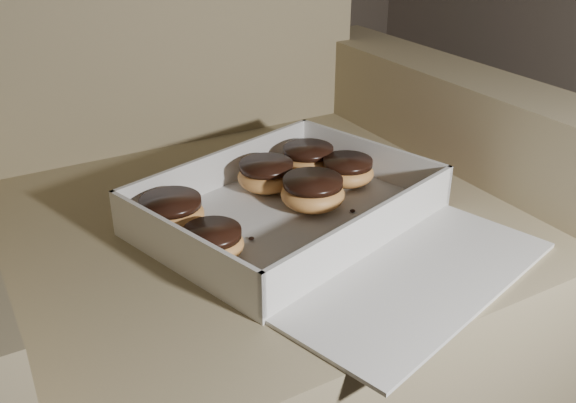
% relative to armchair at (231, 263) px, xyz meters
% --- Properties ---
extents(armchair, '(0.87, 0.74, 0.91)m').
position_rel_armchair_xyz_m(armchair, '(0.00, 0.00, 0.00)').
color(armchair, '#847654').
rests_on(armchair, floor).
extents(bakery_box, '(0.45, 0.50, 0.06)m').
position_rel_armchair_xyz_m(bakery_box, '(0.05, -0.15, 0.13)').
color(bakery_box, silver).
rests_on(bakery_box, armchair).
extents(donut_a, '(0.08, 0.08, 0.04)m').
position_rel_armchair_xyz_m(donut_a, '(0.07, -0.12, 0.15)').
color(donut_a, '#E49A4F').
rests_on(donut_a, bakery_box).
extents(donut_b, '(0.08, 0.08, 0.04)m').
position_rel_armchair_xyz_m(donut_b, '(0.13, -0.01, 0.15)').
color(donut_b, '#E49A4F').
rests_on(donut_b, bakery_box).
extents(donut_c, '(0.08, 0.08, 0.04)m').
position_rel_armchair_xyz_m(donut_c, '(0.04, -0.04, 0.15)').
color(donut_c, '#E49A4F').
rests_on(donut_c, bakery_box).
extents(donut_d, '(0.08, 0.08, 0.04)m').
position_rel_armchair_xyz_m(donut_d, '(-0.11, -0.07, 0.15)').
color(donut_d, '#E49A4F').
rests_on(donut_d, bakery_box).
extents(donut_e, '(0.08, 0.08, 0.04)m').
position_rel_armchair_xyz_m(donut_e, '(0.15, -0.08, 0.15)').
color(donut_e, '#E49A4F').
rests_on(donut_e, bakery_box).
extents(donut_f, '(0.07, 0.07, 0.04)m').
position_rel_armchair_xyz_m(donut_f, '(-0.09, -0.16, 0.15)').
color(donut_f, '#E49A4F').
rests_on(donut_f, bakery_box).
extents(crumb_a, '(0.01, 0.01, 0.00)m').
position_rel_armchair_xyz_m(crumb_a, '(-0.04, -0.15, 0.13)').
color(crumb_a, black).
rests_on(crumb_a, bakery_box).
extents(crumb_b, '(0.01, 0.01, 0.00)m').
position_rel_armchair_xyz_m(crumb_b, '(0.11, -0.15, 0.13)').
color(crumb_b, black).
rests_on(crumb_b, bakery_box).
extents(crumb_c, '(0.01, 0.01, 0.00)m').
position_rel_armchair_xyz_m(crumb_c, '(-0.08, -0.25, 0.13)').
color(crumb_c, black).
rests_on(crumb_c, bakery_box).
extents(crumb_d, '(0.01, 0.01, 0.00)m').
position_rel_armchair_xyz_m(crumb_d, '(0.08, -0.20, 0.13)').
color(crumb_d, black).
rests_on(crumb_d, bakery_box).
extents(crumb_e, '(0.01, 0.01, 0.00)m').
position_rel_armchair_xyz_m(crumb_e, '(0.19, -0.17, 0.13)').
color(crumb_e, black).
rests_on(crumb_e, bakery_box).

